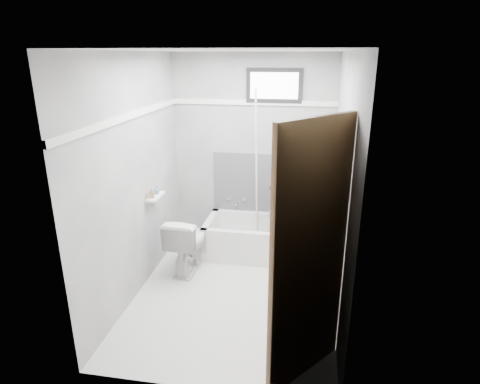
% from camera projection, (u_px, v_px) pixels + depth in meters
% --- Properties ---
extents(floor, '(2.60, 2.60, 0.00)m').
position_uv_depth(floor, '(234.00, 293.00, 4.20)').
color(floor, white).
rests_on(floor, ground).
extents(ceiling, '(2.60, 2.60, 0.00)m').
position_uv_depth(ceiling, '(233.00, 50.00, 3.42)').
color(ceiling, silver).
rests_on(ceiling, floor).
extents(wall_back, '(2.00, 0.02, 2.40)m').
position_uv_depth(wall_back, '(253.00, 153.00, 5.02)').
color(wall_back, slate).
rests_on(wall_back, floor).
extents(wall_front, '(2.00, 0.02, 2.40)m').
position_uv_depth(wall_front, '(198.00, 244.00, 2.60)').
color(wall_front, slate).
rests_on(wall_front, floor).
extents(wall_left, '(0.02, 2.60, 2.40)m').
position_uv_depth(wall_left, '(135.00, 179.00, 3.97)').
color(wall_left, slate).
rests_on(wall_left, floor).
extents(wall_right, '(0.02, 2.60, 2.40)m').
position_uv_depth(wall_right, '(342.00, 190.00, 3.65)').
color(wall_right, slate).
rests_on(wall_right, floor).
extents(bathtub, '(1.50, 0.70, 0.42)m').
position_uv_depth(bathtub, '(266.00, 238.00, 4.96)').
color(bathtub, silver).
rests_on(bathtub, floor).
extents(office_chair, '(0.78, 0.78, 1.13)m').
position_uv_depth(office_chair, '(298.00, 203.00, 4.77)').
color(office_chair, slate).
rests_on(office_chair, bathtub).
extents(toilet, '(0.41, 0.69, 0.65)m').
position_uv_depth(toilet, '(187.00, 243.00, 4.57)').
color(toilet, white).
rests_on(toilet, floor).
extents(door, '(0.78, 0.78, 2.00)m').
position_uv_depth(door, '(350.00, 283.00, 2.53)').
color(door, brown).
rests_on(door, floor).
extents(window, '(0.66, 0.04, 0.40)m').
position_uv_depth(window, '(274.00, 86.00, 4.70)').
color(window, black).
rests_on(window, wall_back).
extents(backerboard, '(1.50, 0.02, 0.78)m').
position_uv_depth(backerboard, '(272.00, 184.00, 5.10)').
color(backerboard, '#4C4C4F').
rests_on(backerboard, wall_back).
extents(trim_back, '(2.00, 0.02, 0.06)m').
position_uv_depth(trim_back, '(253.00, 102.00, 4.81)').
color(trim_back, white).
rests_on(trim_back, wall_back).
extents(trim_left, '(0.02, 2.60, 0.06)m').
position_uv_depth(trim_left, '(130.00, 116.00, 3.76)').
color(trim_left, white).
rests_on(trim_left, wall_left).
extents(pole, '(0.02, 0.34, 1.93)m').
position_uv_depth(pole, '(256.00, 170.00, 4.83)').
color(pole, silver).
rests_on(pole, bathtub).
extents(shelf, '(0.10, 0.32, 0.02)m').
position_uv_depth(shelf, '(156.00, 197.00, 4.36)').
color(shelf, white).
rests_on(shelf, wall_left).
extents(soap_bottle_a, '(0.07, 0.07, 0.12)m').
position_uv_depth(soap_bottle_a, '(152.00, 193.00, 4.27)').
color(soap_bottle_a, '#94734A').
rests_on(soap_bottle_a, shelf).
extents(soap_bottle_b, '(0.10, 0.10, 0.09)m').
position_uv_depth(soap_bottle_b, '(156.00, 190.00, 4.40)').
color(soap_bottle_b, slate).
rests_on(soap_bottle_b, shelf).
extents(faucet, '(0.26, 0.10, 0.16)m').
position_uv_depth(faucet, '(237.00, 201.00, 5.24)').
color(faucet, silver).
rests_on(faucet, wall_back).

